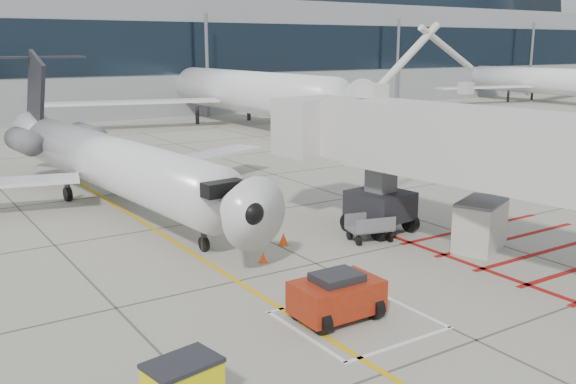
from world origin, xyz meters
TOP-DOWN VIEW (x-y plane):
  - ground_plane at (0.00, 0.00)m, footprint 260.00×260.00m
  - regional_jet at (-3.52, 14.84)m, footprint 26.08×31.79m
  - jet_bridge at (5.80, -0.23)m, footprint 11.82×20.95m
  - pushback_tug at (-2.47, -0.55)m, footprint 2.72×1.70m
  - baggage_cart at (3.72, 5.17)m, footprint 2.12×1.60m
  - ground_power_unit at (6.85, 1.79)m, footprint 3.03×2.44m
  - cone_nose at (-1.67, 5.25)m, footprint 0.32×0.32m
  - cone_side at (0.24, 6.73)m, footprint 0.40×0.40m
  - terminal_building at (10.00, 70.00)m, footprint 180.00×28.00m
  - terminal_glass_band at (10.00, 55.95)m, footprint 180.00×0.10m
  - terminal_dome at (70.00, 70.00)m, footprint 40.00×28.00m
  - bg_aircraft_c at (19.00, 46.00)m, footprint 38.54×42.82m
  - bg_aircraft_e at (69.81, 46.00)m, footprint 33.93×37.69m

SIDE VIEW (x-z plane):
  - ground_plane at x=0.00m, z-range 0.00..0.00m
  - cone_nose at x=-1.67m, z-range 0.00..0.45m
  - cone_side at x=0.24m, z-range 0.00..0.55m
  - baggage_cart at x=3.72m, z-range 0.00..1.20m
  - pushback_tug at x=-2.47m, z-range 0.00..1.58m
  - ground_power_unit at x=6.85m, z-range 0.00..2.09m
  - regional_jet at x=-3.52m, z-range 0.00..7.87m
  - jet_bridge at x=5.80m, z-range 0.00..7.98m
  - bg_aircraft_e at x=69.81m, z-range 0.00..11.31m
  - bg_aircraft_c at x=19.00m, z-range 0.00..12.85m
  - terminal_building at x=10.00m, z-range 0.00..14.00m
  - terminal_glass_band at x=10.00m, z-range 5.00..11.00m
  - terminal_dome at x=70.00m, z-range 0.00..28.00m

